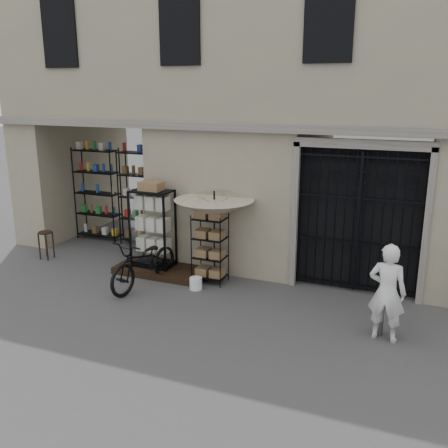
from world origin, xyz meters
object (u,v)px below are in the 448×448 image
at_px(white_bucket, 196,283).
at_px(steel_bollard, 380,314).
at_px(display_cabinet, 153,232).
at_px(wire_rack, 210,249).
at_px(market_umbrella, 214,204).
at_px(shopkeeper, 383,339).
at_px(bicycle, 146,286).
at_px(wooden_stool, 46,244).

height_order(white_bucket, steel_bollard, steel_bollard).
distance_m(display_cabinet, wire_rack, 1.43).
bearing_deg(market_umbrella, shopkeeper, -20.19).
xyz_separation_m(market_umbrella, shopkeeper, (3.60, -1.32, -1.70)).
xyz_separation_m(white_bucket, steel_bollard, (3.69, -0.62, 0.26)).
distance_m(market_umbrella, shopkeeper, 4.20).
bearing_deg(white_bucket, steel_bollard, -9.56).
height_order(steel_bollard, shopkeeper, steel_bollard).
bearing_deg(bicycle, steel_bollard, 4.33).
bearing_deg(steel_bollard, display_cabinet, 166.68).
bearing_deg(shopkeeper, white_bucket, -4.33).
bearing_deg(display_cabinet, white_bucket, -31.35).
height_order(display_cabinet, wire_rack, display_cabinet).
xyz_separation_m(market_umbrella, steel_bollard, (3.52, -1.20, -1.32)).
distance_m(bicycle, shopkeeper, 4.85).
distance_m(display_cabinet, white_bucket, 1.63).
relative_size(wire_rack, wooden_stool, 2.20).
distance_m(display_cabinet, wooden_stool, 2.93).
relative_size(wire_rack, bicycle, 0.75).
distance_m(steel_bollard, shopkeeper, 0.41).
relative_size(wire_rack, shopkeeper, 0.90).
bearing_deg(wire_rack, steel_bollard, 0.96).
relative_size(white_bucket, wooden_stool, 0.38).
height_order(wire_rack, bicycle, wire_rack).
bearing_deg(steel_bollard, wire_rack, 162.91).
bearing_deg(white_bucket, wooden_stool, 174.92).
relative_size(display_cabinet, wooden_stool, 2.75).
distance_m(market_umbrella, bicycle, 2.25).
bearing_deg(bicycle, shopkeeper, 2.97).
height_order(bicycle, shopkeeper, bicycle).
height_order(wire_rack, market_umbrella, market_umbrella).
distance_m(display_cabinet, market_umbrella, 1.67).
bearing_deg(market_umbrella, wire_rack, -117.28).
bearing_deg(market_umbrella, display_cabinet, -179.18).
bearing_deg(market_umbrella, wooden_stool, -177.22).
height_order(market_umbrella, wooden_stool, market_umbrella).
relative_size(bicycle, shopkeeper, 1.21).
distance_m(wire_rack, shopkeeper, 3.92).
bearing_deg(display_cabinet, bicycle, -80.62).
xyz_separation_m(wire_rack, wooden_stool, (-4.28, -0.11, -0.37)).
distance_m(white_bucket, wooden_stool, 4.19).
height_order(wooden_stool, shopkeeper, wooden_stool).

